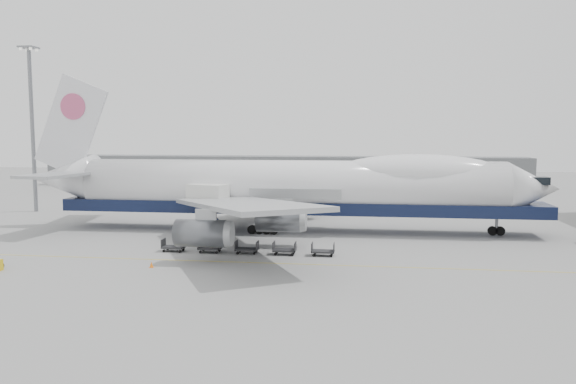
# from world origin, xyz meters

# --- Properties ---
(ground) EXTENTS (260.00, 260.00, 0.00)m
(ground) POSITION_xyz_m (0.00, 0.00, 0.00)
(ground) COLOR gray
(ground) RESTS_ON ground
(apron_line) EXTENTS (60.00, 0.15, 0.01)m
(apron_line) POSITION_xyz_m (0.00, -6.00, 0.01)
(apron_line) COLOR gold
(apron_line) RESTS_ON ground
(hangar) EXTENTS (110.00, 8.00, 7.00)m
(hangar) POSITION_xyz_m (-10.00, 70.00, 3.50)
(hangar) COLOR slate
(hangar) RESTS_ON ground
(floodlight_mast) EXTENTS (2.40, 2.40, 25.43)m
(floodlight_mast) POSITION_xyz_m (-42.00, 24.00, 14.27)
(floodlight_mast) COLOR slate
(floodlight_mast) RESTS_ON ground
(airliner) EXTENTS (67.00, 55.30, 19.98)m
(airliner) POSITION_xyz_m (0.64, 12.00, 5.62)
(airliner) COLOR white
(airliner) RESTS_ON ground
(catering_truck) EXTENTS (5.56, 4.50, 6.12)m
(catering_truck) POSITION_xyz_m (-9.62, 8.25, 3.44)
(catering_truck) COLOR navy
(catering_truck) RESTS_ON ground
(traffic_cone) EXTENTS (0.37, 0.37, 0.55)m
(traffic_cone) POSITION_xyz_m (-10.13, -9.10, 0.26)
(traffic_cone) COLOR orange
(traffic_cone) RESTS_ON ground
(dolly_0) EXTENTS (2.30, 1.35, 1.30)m
(dolly_0) POSITION_xyz_m (-10.45, -2.09, 0.53)
(dolly_0) COLOR #2D2D30
(dolly_0) RESTS_ON ground
(dolly_1) EXTENTS (2.30, 1.35, 1.30)m
(dolly_1) POSITION_xyz_m (-6.56, -2.09, 0.53)
(dolly_1) COLOR #2D2D30
(dolly_1) RESTS_ON ground
(dolly_2) EXTENTS (2.30, 1.35, 1.30)m
(dolly_2) POSITION_xyz_m (-2.67, -2.09, 0.53)
(dolly_2) COLOR #2D2D30
(dolly_2) RESTS_ON ground
(dolly_3) EXTENTS (2.30, 1.35, 1.30)m
(dolly_3) POSITION_xyz_m (1.22, -2.09, 0.53)
(dolly_3) COLOR #2D2D30
(dolly_3) RESTS_ON ground
(dolly_4) EXTENTS (2.30, 1.35, 1.30)m
(dolly_4) POSITION_xyz_m (5.12, -2.09, 0.53)
(dolly_4) COLOR #2D2D30
(dolly_4) RESTS_ON ground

